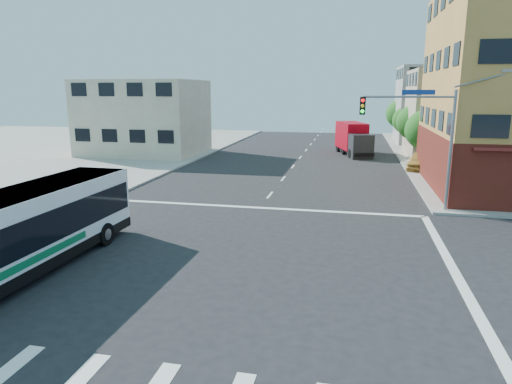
# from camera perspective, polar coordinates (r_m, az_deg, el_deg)

# --- Properties ---
(ground) EXTENTS (120.00, 120.00, 0.00)m
(ground) POSITION_cam_1_polar(r_m,az_deg,el_deg) (18.86, -5.42, -9.15)
(ground) COLOR black
(ground) RESTS_ON ground
(sidewalk_nw) EXTENTS (50.00, 50.00, 0.15)m
(sidewalk_nw) POSITION_cam_1_polar(r_m,az_deg,el_deg) (65.92, -25.95, 5.39)
(sidewalk_nw) COLOR gray
(sidewalk_nw) RESTS_ON ground
(building_east_near) EXTENTS (12.06, 10.06, 9.00)m
(building_east_near) POSITION_cam_1_polar(r_m,az_deg,el_deg) (52.04, 25.22, 8.75)
(building_east_near) COLOR #BEAB91
(building_east_near) RESTS_ON ground
(building_east_far) EXTENTS (12.06, 10.06, 10.00)m
(building_east_far) POSITION_cam_1_polar(r_m,az_deg,el_deg) (65.72, 22.55, 10.00)
(building_east_far) COLOR #A5A6A0
(building_east_far) RESTS_ON ground
(building_west) EXTENTS (12.06, 10.06, 8.00)m
(building_west) POSITION_cam_1_polar(r_m,az_deg,el_deg) (51.83, -13.76, 9.02)
(building_west) COLOR beige
(building_west) RESTS_ON ground
(signal_mast_ne) EXTENTS (7.91, 1.13, 8.07)m
(signal_mast_ne) POSITION_cam_1_polar(r_m,az_deg,el_deg) (27.62, 19.93, 7.75)
(signal_mast_ne) COLOR gray
(signal_mast_ne) RESTS_ON ground
(street_tree_a) EXTENTS (3.60, 3.60, 5.53)m
(street_tree_a) POSITION_cam_1_polar(r_m,az_deg,el_deg) (45.21, 20.49, 7.57)
(street_tree_a) COLOR #331F12
(street_tree_a) RESTS_ON ground
(street_tree_b) EXTENTS (3.80, 3.80, 5.79)m
(street_tree_b) POSITION_cam_1_polar(r_m,az_deg,el_deg) (53.11, 19.29, 8.48)
(street_tree_b) COLOR #331F12
(street_tree_b) RESTS_ON ground
(street_tree_c) EXTENTS (3.40, 3.40, 5.29)m
(street_tree_c) POSITION_cam_1_polar(r_m,az_deg,el_deg) (61.06, 18.36, 8.73)
(street_tree_c) COLOR #331F12
(street_tree_c) RESTS_ON ground
(street_tree_d) EXTENTS (4.00, 4.00, 6.03)m
(street_tree_d) POSITION_cam_1_polar(r_m,az_deg,el_deg) (68.98, 17.69, 9.51)
(street_tree_d) COLOR #331F12
(street_tree_d) RESTS_ON ground
(transit_bus) EXTENTS (2.95, 12.17, 3.58)m
(transit_bus) POSITION_cam_1_polar(r_m,az_deg,el_deg) (19.48, -27.61, -4.42)
(transit_bus) COLOR black
(transit_bus) RESTS_ON ground
(box_truck) EXTENTS (4.26, 7.97, 3.45)m
(box_truck) POSITION_cam_1_polar(r_m,az_deg,el_deg) (51.27, 12.09, 6.44)
(box_truck) COLOR black
(box_truck) RESTS_ON ground
(parked_car) EXTENTS (3.02, 5.18, 1.66)m
(parked_car) POSITION_cam_1_polar(r_m,az_deg,el_deg) (42.96, 19.84, 3.67)
(parked_car) COLOR gold
(parked_car) RESTS_ON ground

